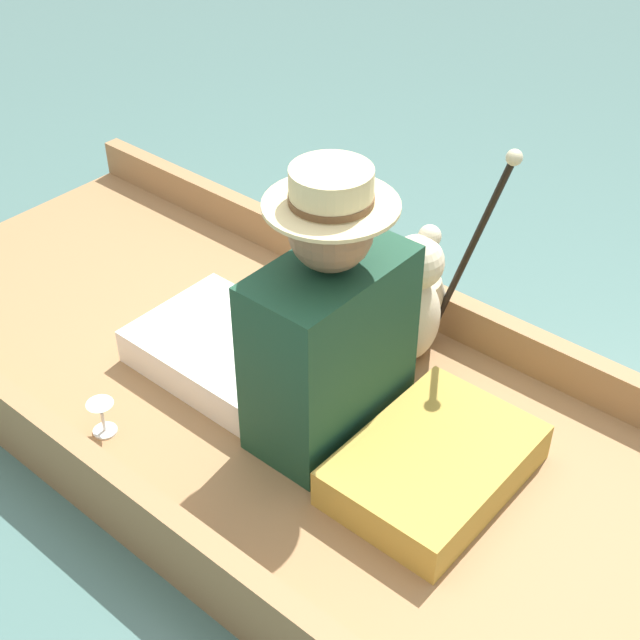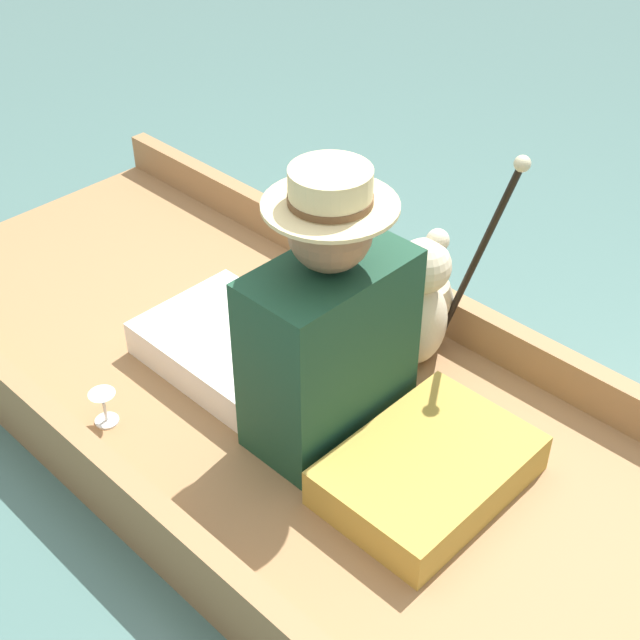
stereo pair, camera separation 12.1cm
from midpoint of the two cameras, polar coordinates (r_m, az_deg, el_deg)
ground_plane at (r=2.61m, az=-2.91°, el=-7.02°), size 16.00×16.00×0.00m
punt_boat at (r=2.57m, az=-2.96°, el=-5.99°), size 1.19×2.99×0.23m
seat_cushion at (r=2.30m, az=5.82°, el=-9.24°), size 0.53×0.37×0.11m
seated_person at (r=2.35m, az=-2.58°, el=-0.84°), size 0.45×0.82×0.79m
teddy_bear at (r=2.59m, az=4.62°, el=1.21°), size 0.30×0.18×0.43m
wine_glass at (r=2.49m, az=-15.19°, el=-5.69°), size 0.07×0.07×0.10m
walking_cane at (r=2.49m, az=8.64°, el=5.34°), size 0.04×0.23×0.71m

